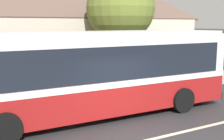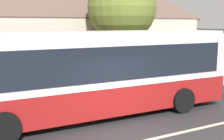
{
  "view_description": "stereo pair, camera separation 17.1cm",
  "coord_description": "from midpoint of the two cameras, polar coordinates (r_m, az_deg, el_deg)",
  "views": [
    {
      "loc": [
        -4.52,
        -6.62,
        3.52
      ],
      "look_at": [
        0.79,
        3.26,
        1.67
      ],
      "focal_mm": 45.0,
      "sensor_mm": 36.0,
      "label": 1
    },
    {
      "loc": [
        -4.37,
        -6.7,
        3.52
      ],
      "look_at": [
        0.79,
        3.26,
        1.67
      ],
      "focal_mm": 45.0,
      "sensor_mm": 36.0,
      "label": 2
    }
  ],
  "objects": [
    {
      "name": "bus_stop_sign",
      "position": [
        15.49,
        12.35,
        2.21
      ],
      "size": [
        0.36,
        0.07,
        2.4
      ],
      "color": "gray",
      "rests_on": "sidewalk_far"
    },
    {
      "name": "transit_bus",
      "position": [
        10.53,
        -5.24,
        -0.41
      ],
      "size": [
        11.6,
        2.86,
        3.23
      ],
      "color": "maroon",
      "rests_on": "ground"
    },
    {
      "name": "community_building",
      "position": [
        19.88,
        -14.74,
        4.78
      ],
      "size": [
        20.82,
        8.37,
        6.49
      ],
      "color": "beige",
      "rests_on": "ground"
    },
    {
      "name": "street_tree_primary",
      "position": [
        15.96,
        1.47,
        12.04
      ],
      "size": [
        3.85,
        3.85,
        6.34
      ],
      "color": "#4C3828",
      "rests_on": "ground"
    },
    {
      "name": "sidewalk_far",
      "position": [
        13.85,
        -8.69,
        -5.12
      ],
      "size": [
        60.0,
        3.0,
        0.15
      ],
      "primitive_type": "cube",
      "color": "#9E9E99",
      "rests_on": "ground"
    }
  ]
}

